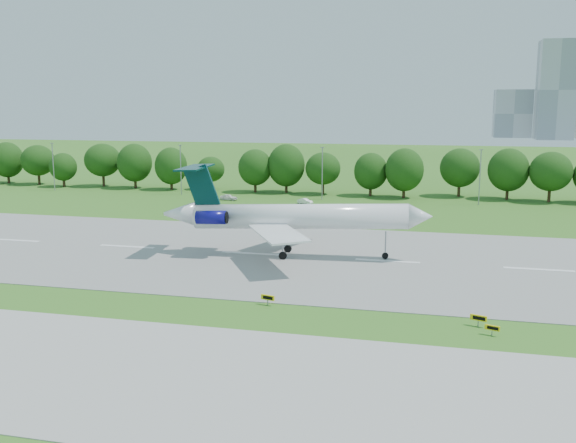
{
  "coord_description": "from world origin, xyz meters",
  "views": [
    {
      "loc": [
        6.92,
        -63.27,
        21.59
      ],
      "look_at": [
        -12.69,
        18.0,
        6.42
      ],
      "focal_mm": 40.0,
      "sensor_mm": 36.0,
      "label": 1
    }
  ],
  "objects_px": {
    "service_vehicle_a": "(305,201)",
    "service_vehicle_b": "(229,197)",
    "taxi_sign_left": "(268,298)",
    "airliner": "(286,215)"
  },
  "relations": [
    {
      "from": "service_vehicle_a",
      "to": "service_vehicle_b",
      "type": "bearing_deg",
      "value": 109.21
    },
    {
      "from": "taxi_sign_left",
      "to": "service_vehicle_a",
      "type": "height_order",
      "value": "service_vehicle_a"
    },
    {
      "from": "taxi_sign_left",
      "to": "service_vehicle_a",
      "type": "xyz_separation_m",
      "value": [
        -11.36,
        72.82,
        -0.26
      ]
    },
    {
      "from": "taxi_sign_left",
      "to": "airliner",
      "type": "bearing_deg",
      "value": 113.25
    },
    {
      "from": "taxi_sign_left",
      "to": "service_vehicle_b",
      "type": "height_order",
      "value": "service_vehicle_b"
    },
    {
      "from": "service_vehicle_a",
      "to": "service_vehicle_b",
      "type": "height_order",
      "value": "service_vehicle_b"
    },
    {
      "from": "airliner",
      "to": "service_vehicle_a",
      "type": "height_order",
      "value": "airliner"
    },
    {
      "from": "service_vehicle_a",
      "to": "taxi_sign_left",
      "type": "bearing_deg",
      "value": -147.86
    },
    {
      "from": "service_vehicle_a",
      "to": "service_vehicle_b",
      "type": "relative_size",
      "value": 0.88
    },
    {
      "from": "airliner",
      "to": "service_vehicle_a",
      "type": "xyz_separation_m",
      "value": [
        -7.82,
        49.82,
        -5.43
      ]
    }
  ]
}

